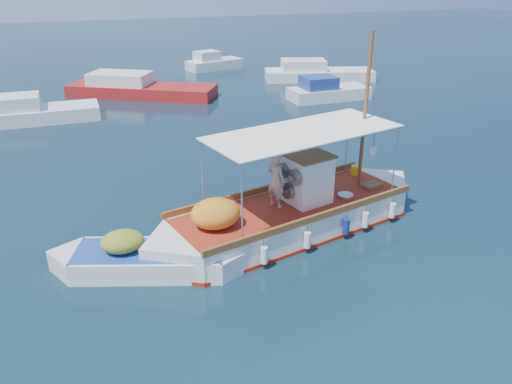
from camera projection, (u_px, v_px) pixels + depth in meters
name	position (u px, v px, depth m)	size (l,w,h in m)	color
ground	(287.00, 233.00, 16.98)	(160.00, 160.00, 0.00)	black
fishing_caique	(290.00, 215.00, 16.93)	(10.55, 4.77, 6.63)	white
dinghy	(148.00, 261.00, 14.80)	(5.77, 3.00, 1.48)	white
bg_boat_nw	(31.00, 114.00, 29.00)	(7.17, 2.53, 1.80)	silver
bg_boat_n	(137.00, 89.00, 34.82)	(10.28, 7.51, 1.80)	maroon
bg_boat_ne	(327.00, 92.00, 33.99)	(5.52, 2.31, 1.80)	silver
bg_boat_e	(316.00, 74.00, 39.85)	(8.92, 4.84, 1.80)	silver
bg_boat_far_n	(213.00, 63.00, 44.12)	(5.26, 3.29, 1.80)	silver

